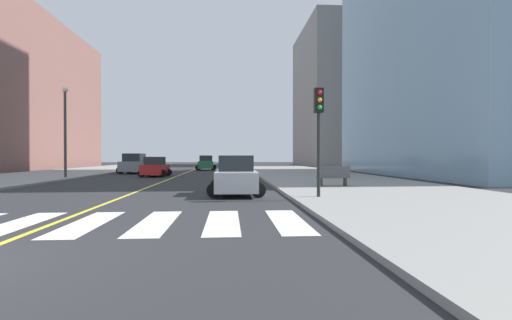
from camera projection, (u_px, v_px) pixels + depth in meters
sidewalk_kerb_east at (335, 180)px, 26.79m from camera, size 10.00×120.00×0.15m
crosswalk_paint at (53, 224)px, 9.96m from camera, size 13.50×4.00×0.01m
lane_divider_paint at (191, 171)px, 45.87m from camera, size 0.16×80.00×0.01m
parking_garage_concrete at (347, 97)px, 76.15m from camera, size 18.00×24.00×27.43m
low_rise_brick_west at (7, 96)px, 54.56m from camera, size 16.00×32.00×21.16m
car_green_nearest at (206, 163)px, 48.90m from camera, size 2.70×4.28×1.90m
car_blue_second at (231, 163)px, 58.21m from camera, size 2.54×3.99×1.76m
car_silver_third at (236, 176)px, 17.57m from camera, size 2.58×4.12×1.84m
car_red_fourth at (155, 167)px, 33.31m from camera, size 2.54×3.98×1.75m
car_gray_fifth at (135, 164)px, 39.32m from camera, size 3.06×4.76×2.09m
traffic_light_near_corner at (319, 120)px, 15.28m from camera, size 0.36×0.41×4.42m
park_bench at (333, 176)px, 20.79m from camera, size 1.83×0.65×1.12m
street_lamp at (65, 124)px, 29.69m from camera, size 0.44×0.44×7.14m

